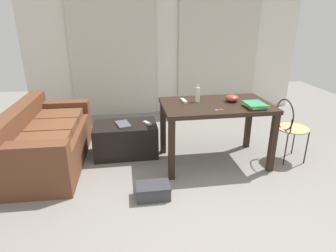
% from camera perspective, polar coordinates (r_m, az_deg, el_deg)
% --- Properties ---
extents(ground_plane, '(8.56, 8.56, 0.00)m').
position_cam_1_polar(ground_plane, '(3.83, 4.65, -6.92)').
color(ground_plane, gray).
extents(wall_back, '(5.13, 0.10, 2.52)m').
position_cam_1_polar(wall_back, '(5.55, -0.31, 15.58)').
color(wall_back, silver).
rests_on(wall_back, ground).
extents(curtains, '(3.51, 0.03, 2.27)m').
position_cam_1_polar(curtains, '(5.48, -0.17, 14.23)').
color(curtains, beige).
rests_on(curtains, ground).
extents(couch, '(0.89, 1.74, 0.76)m').
position_cam_1_polar(couch, '(3.97, -23.14, -2.74)').
color(couch, brown).
rests_on(couch, ground).
extents(coffee_table, '(0.84, 0.52, 0.44)m').
position_cam_1_polar(coffee_table, '(3.96, -8.43, -2.59)').
color(coffee_table, black).
rests_on(coffee_table, ground).
extents(craft_table, '(1.33, 0.81, 0.79)m').
position_cam_1_polar(craft_table, '(3.61, 9.50, 2.78)').
color(craft_table, black).
rests_on(craft_table, ground).
extents(wire_chair, '(0.41, 0.41, 0.84)m').
position_cam_1_polar(wire_chair, '(3.96, 22.89, 0.50)').
color(wire_chair, tan).
rests_on(wire_chair, ground).
extents(bottle_near, '(0.06, 0.06, 0.23)m').
position_cam_1_polar(bottle_near, '(3.59, 5.91, 6.27)').
color(bottle_near, beige).
rests_on(bottle_near, craft_table).
extents(bowl, '(0.17, 0.17, 0.09)m').
position_cam_1_polar(bowl, '(3.69, 12.63, 5.44)').
color(bowl, '#9E3833').
rests_on(bowl, craft_table).
extents(book_stack, '(0.26, 0.29, 0.05)m').
position_cam_1_polar(book_stack, '(3.52, 16.96, 4.02)').
color(book_stack, '#1E668C').
rests_on(book_stack, craft_table).
extents(tv_remote_on_table, '(0.06, 0.18, 0.03)m').
position_cam_1_polar(tv_remote_on_table, '(3.61, 3.13, 5.07)').
color(tv_remote_on_table, '#B7B7B2').
rests_on(tv_remote_on_table, craft_table).
extents(scissors, '(0.10, 0.04, 0.00)m').
position_cam_1_polar(scissors, '(3.34, 10.34, 3.22)').
color(scissors, '#9EA0A5').
rests_on(scissors, craft_table).
extents(tv_remote_primary, '(0.12, 0.16, 0.02)m').
position_cam_1_polar(tv_remote_primary, '(3.86, -4.13, 0.59)').
color(tv_remote_primary, '#B7B7B2').
rests_on(tv_remote_primary, coffee_table).
extents(magazine, '(0.23, 0.31, 0.02)m').
position_cam_1_polar(magazine, '(3.86, -8.95, 0.37)').
color(magazine, '#4C4C51').
rests_on(magazine, coffee_table).
extents(shoebox, '(0.36, 0.23, 0.15)m').
position_cam_1_polar(shoebox, '(3.09, -2.97, -12.78)').
color(shoebox, '#38383D').
rests_on(shoebox, ground).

